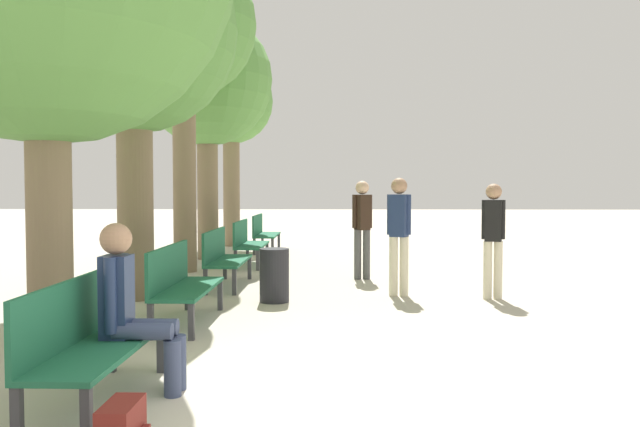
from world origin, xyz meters
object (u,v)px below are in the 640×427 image
(pedestrian_mid, at_px, (493,233))
(trash_bin, at_px, (274,275))
(bench_row_4, at_px, (263,231))
(bench_row_1, at_px, (180,280))
(tree_row_4, at_px, (231,106))
(pedestrian_far, at_px, (399,228))
(bench_row_3, at_px, (247,240))
(bench_row_2, at_px, (223,255))
(tree_row_2, at_px, (183,29))
(tree_row_3, at_px, (207,83))
(bench_row_0, at_px, (86,335))
(tree_row_1, at_px, (133,33))
(pedestrian_near, at_px, (362,223))
(person_seated, at_px, (132,304))

(pedestrian_mid, height_order, trash_bin, pedestrian_mid)
(bench_row_4, bearing_deg, bench_row_1, -90.00)
(tree_row_4, relative_size, pedestrian_far, 2.91)
(bench_row_3, distance_m, pedestrian_far, 4.43)
(bench_row_2, xyz_separation_m, tree_row_2, (-1.02, 1.71, 3.97))
(tree_row_4, bearing_deg, bench_row_2, -81.55)
(tree_row_3, height_order, pedestrian_far, tree_row_3)
(tree_row_2, height_order, pedestrian_mid, tree_row_2)
(bench_row_0, distance_m, tree_row_3, 9.78)
(tree_row_1, relative_size, pedestrian_near, 3.10)
(pedestrian_near, bearing_deg, bench_row_2, -159.23)
(pedestrian_far, bearing_deg, trash_bin, -163.90)
(bench_row_2, bearing_deg, tree_row_2, 120.71)
(tree_row_1, bearing_deg, bench_row_2, 48.02)
(bench_row_3, xyz_separation_m, pedestrian_mid, (4.01, -3.70, 0.43))
(bench_row_3, height_order, tree_row_3, tree_row_3)
(tree_row_2, relative_size, pedestrian_far, 3.46)
(bench_row_4, relative_size, person_seated, 1.28)
(bench_row_0, relative_size, person_seated, 1.28)
(tree_row_1, bearing_deg, bench_row_4, 81.11)
(bench_row_2, relative_size, pedestrian_near, 0.99)
(tree_row_1, distance_m, tree_row_2, 2.94)
(tree_row_1, distance_m, pedestrian_mid, 5.75)
(pedestrian_mid, bearing_deg, bench_row_3, 137.32)
(bench_row_0, height_order, tree_row_3, tree_row_3)
(bench_row_0, distance_m, tree_row_2, 8.18)
(pedestrian_far, distance_m, trash_bin, 1.93)
(bench_row_2, relative_size, bench_row_3, 1.00)
(bench_row_2, relative_size, pedestrian_mid, 1.03)
(tree_row_3, distance_m, pedestrian_far, 6.54)
(tree_row_2, bearing_deg, bench_row_4, 74.47)
(bench_row_2, relative_size, pedestrian_far, 0.97)
(bench_row_3, xyz_separation_m, pedestrian_near, (2.25, -1.83, 0.46))
(bench_row_0, relative_size, tree_row_1, 0.32)
(bench_row_2, xyz_separation_m, pedestrian_mid, (4.01, -1.01, 0.43))
(person_seated, xyz_separation_m, pedestrian_mid, (3.76, 4.09, 0.25))
(person_seated, bearing_deg, tree_row_2, 100.50)
(person_seated, distance_m, trash_bin, 3.89)
(bench_row_0, height_order, bench_row_1, same)
(bench_row_3, relative_size, tree_row_1, 0.32)
(tree_row_1, relative_size, pedestrian_far, 3.05)
(tree_row_3, height_order, tree_row_4, tree_row_3)
(bench_row_1, relative_size, person_seated, 1.28)
(person_seated, bearing_deg, tree_row_1, 107.62)
(bench_row_3, height_order, tree_row_2, tree_row_2)
(pedestrian_near, height_order, pedestrian_mid, pedestrian_near)
(bench_row_3, distance_m, tree_row_2, 4.22)
(bench_row_1, relative_size, pedestrian_far, 0.97)
(bench_row_0, height_order, bench_row_3, same)
(person_seated, height_order, pedestrian_near, pedestrian_near)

